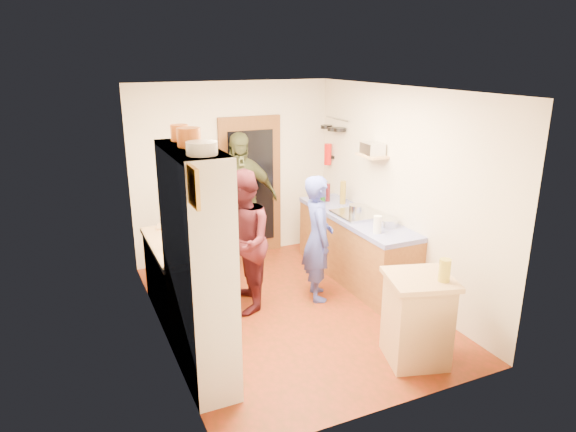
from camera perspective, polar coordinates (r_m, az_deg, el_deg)
floor at (r=6.32m, az=0.26°, el=-10.42°), size 3.00×4.00×0.02m
ceiling at (r=5.59m, az=0.29°, el=14.02°), size 3.00×4.00×0.02m
wall_back at (r=7.64m, az=-6.07°, el=4.94°), size 3.00×0.02×2.60m
wall_front at (r=4.19m, az=11.92°, el=-6.13°), size 3.00×0.02×2.60m
wall_left at (r=5.40m, az=-14.45°, el=-0.89°), size 0.02×4.00×2.60m
wall_right at (r=6.57m, az=12.33°, el=2.57°), size 0.02×4.00×2.60m
door_frame at (r=7.74m, az=-4.16°, el=3.26°), size 0.95×0.06×2.10m
door_glass at (r=7.71m, az=-4.07°, el=3.20°), size 0.70×0.02×1.70m
hutch_body at (r=4.77m, az=-10.00°, el=-5.63°), size 0.40×1.20×2.20m
hutch_top_shelf at (r=4.46m, az=-10.73°, el=7.23°), size 0.40×1.14×0.04m
plate_stack at (r=4.11m, az=-9.55°, el=7.44°), size 0.25×0.25×0.10m
orange_pot_a at (r=4.49m, az=-10.97°, el=8.59°), size 0.20×0.20×0.16m
orange_pot_b at (r=4.82m, az=-11.96°, el=9.04°), size 0.16×0.16×0.15m
left_counter_base at (r=6.18m, az=-11.77°, el=-7.02°), size 0.60×1.40×0.85m
left_counter_top at (r=6.01m, az=-12.04°, el=-3.11°), size 0.64×1.44×0.05m
toaster at (r=5.58m, az=-10.61°, el=-3.42°), size 0.24×0.16×0.17m
kettle at (r=5.77m, az=-12.14°, el=-2.78°), size 0.17×0.17×0.18m
orange_bowl at (r=6.15m, az=-11.70°, el=-1.88°), size 0.24×0.24×0.10m
chopping_board at (r=6.54m, az=-13.04°, el=-1.11°), size 0.35×0.29×0.02m
right_counter_base at (r=7.07m, az=7.44°, el=-3.62°), size 0.60×2.20×0.84m
right_counter_top at (r=6.92m, az=7.58°, el=-0.14°), size 0.62×2.22×0.06m
hob at (r=6.88m, az=7.72°, el=0.19°), size 0.55×0.58×0.04m
pot_on_hob at (r=6.79m, az=7.64°, el=0.71°), size 0.20×0.20×0.13m
bottle_a at (r=7.35m, az=3.89°, el=2.40°), size 0.08×0.08×0.27m
bottle_b at (r=7.49m, az=4.45°, el=2.61°), size 0.08×0.08×0.26m
bottle_c at (r=7.37m, az=6.12°, el=2.62°), size 0.11×0.11×0.34m
paper_towel at (r=6.23m, az=9.91°, el=-0.94°), size 0.11×0.11×0.21m
mixing_bowl at (r=6.51m, az=10.91°, el=-0.70°), size 0.32×0.32×0.10m
island_base at (r=5.34m, az=14.11°, el=-11.28°), size 0.68×0.68×0.86m
island_top at (r=5.14m, az=14.49°, el=-6.82°), size 0.77×0.77×0.05m
cutting_board at (r=5.16m, az=13.77°, el=-6.54°), size 0.42×0.37×0.02m
oil_jar at (r=5.05m, az=17.01°, el=-5.78°), size 0.14×0.14×0.22m
pan_rail at (r=7.66m, az=5.52°, el=10.70°), size 0.02×0.65×0.02m
pan_hang_a at (r=7.50m, az=5.76°, el=9.54°), size 0.18×0.18×0.05m
pan_hang_b at (r=7.67m, az=5.00°, el=9.59°), size 0.16×0.16×0.05m
pan_hang_c at (r=7.84m, az=4.28°, el=9.86°), size 0.17×0.17×0.05m
wall_shelf at (r=6.77m, az=9.32°, el=6.64°), size 0.26×0.42×0.03m
radio at (r=6.75m, az=9.36°, el=7.39°), size 0.24×0.32×0.15m
ext_bracket at (r=7.91m, az=4.83°, el=6.53°), size 0.06×0.10×0.04m
fire_extinguisher at (r=7.87m, az=4.45°, el=6.86°), size 0.11×0.11×0.32m
picture_frame at (r=3.73m, az=-10.47°, el=3.21°), size 0.03×0.25×0.30m
person_hob at (r=6.31m, az=3.66°, el=-2.53°), size 0.52×0.66×1.58m
person_left at (r=6.07m, az=-4.92°, el=-2.75°), size 0.80×0.94×1.71m
person_back at (r=7.38m, az=-5.35°, el=1.86°), size 1.17×0.58×1.94m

